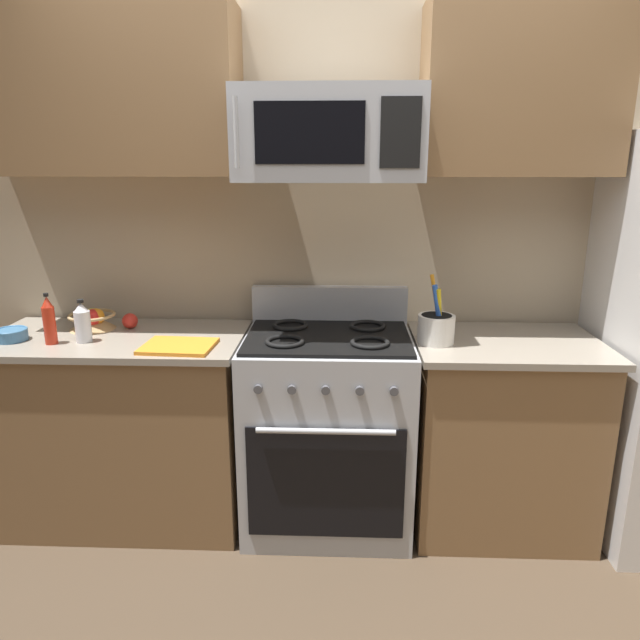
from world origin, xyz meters
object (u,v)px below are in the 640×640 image
cutting_board (178,346)px  bottle_vinegar (83,323)px  utensil_crock (436,327)px  microwave (329,135)px  bottle_hot_sauce (49,321)px  range_oven (328,427)px  prep_bowl (11,334)px  apple_loose (130,321)px  fruit_basket (92,320)px

cutting_board → bottle_vinegar: bearing=170.4°
utensil_crock → microwave: bearing=171.1°
bottle_vinegar → bottle_hot_sauce: bearing=-164.5°
microwave → bottle_vinegar: size_ratio=4.03×
range_oven → prep_bowl: range_oven is taller
bottle_hot_sauce → bottle_vinegar: bottle_hot_sauce is taller
apple_loose → bottle_hot_sauce: 0.37m
fruit_basket → bottle_vinegar: (0.04, -0.19, 0.04)m
utensil_crock → cutting_board: 1.12m
bottle_hot_sauce → prep_bowl: bearing=169.1°
range_oven → apple_loose: bearing=172.4°
bottle_vinegar → fruit_basket: bearing=102.7°
range_oven → microwave: bearing=90.0°
cutting_board → bottle_hot_sauce: (-0.57, 0.04, 0.10)m
microwave → prep_bowl: 1.65m
microwave → utensil_crock: microwave is taller
utensil_crock → prep_bowl: size_ratio=2.17×
cutting_board → prep_bowl: bearing=174.3°
apple_loose → cutting_board: bearing=-42.9°
cutting_board → bottle_hot_sauce: bearing=176.1°
range_oven → bottle_vinegar: bottle_vinegar is taller
fruit_basket → bottle_hot_sauce: bottle_hot_sauce is taller
bottle_hot_sauce → bottle_vinegar: (0.13, 0.04, -0.02)m
utensil_crock → bottle_vinegar: utensil_crock is taller
microwave → prep_bowl: bearing=-175.4°
utensil_crock → apple_loose: (-1.42, 0.17, -0.03)m
range_oven → fruit_basket: 1.23m
utensil_crock → bottle_hot_sauce: bearing=-177.3°
utensil_crock → bottle_vinegar: size_ratio=1.59×
cutting_board → prep_bowl: prep_bowl is taller
microwave → bottle_hot_sauce: (-1.21, -0.15, -0.77)m
utensil_crock → apple_loose: bearing=173.0°
utensil_crock → cutting_board: bearing=-173.9°
microwave → bottle_hot_sauce: size_ratio=3.41×
microwave → fruit_basket: microwave is taller
bottle_hot_sauce → prep_bowl: (-0.20, 0.04, -0.08)m
range_oven → utensil_crock: bearing=-5.7°
apple_loose → bottle_hot_sauce: size_ratio=0.33×
cutting_board → bottle_vinegar: bottle_vinegar is taller
apple_loose → prep_bowl: (-0.46, -0.21, -0.01)m
cutting_board → prep_bowl: 0.78m
range_oven → bottle_hot_sauce: bottle_hot_sauce is taller
range_oven → fruit_basket: (-1.12, 0.10, 0.48)m
apple_loose → cutting_board: 0.43m
microwave → utensil_crock: bearing=-8.9°
prep_bowl → bottle_vinegar: bearing=-0.5°
prep_bowl → range_oven: bearing=3.6°
bottle_hot_sauce → apple_loose: bearing=44.5°
range_oven → apple_loose: 1.07m
bottle_vinegar → range_oven: bearing=4.8°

